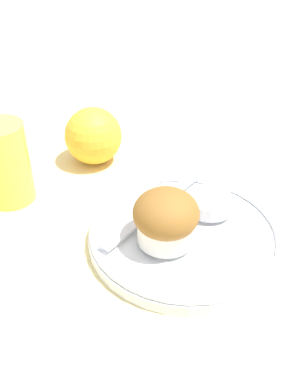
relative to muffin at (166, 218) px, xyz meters
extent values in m
plane|color=beige|center=(0.01, 0.02, -0.05)|extent=(3.00, 3.00, 0.00)
cylinder|color=white|center=(0.03, 0.00, -0.04)|extent=(0.23, 0.23, 0.01)
torus|color=white|center=(0.03, 0.00, -0.03)|extent=(0.23, 0.23, 0.01)
cylinder|color=silver|center=(0.00, 0.00, -0.02)|extent=(0.06, 0.06, 0.03)
ellipsoid|color=brown|center=(0.00, 0.00, 0.01)|extent=(0.08, 0.08, 0.05)
cylinder|color=silver|center=(0.08, 0.00, -0.02)|extent=(0.06, 0.06, 0.02)
cylinder|color=silver|center=(0.08, 0.00, -0.02)|extent=(0.05, 0.05, 0.00)
sphere|color=#4C194C|center=(0.01, 0.05, -0.03)|extent=(0.01, 0.01, 0.01)
sphere|color=#4C194C|center=(0.02, 0.05, -0.03)|extent=(0.01, 0.01, 0.01)
cube|color=silver|center=(0.03, 0.05, -0.03)|extent=(0.20, 0.04, 0.00)
sphere|color=#F4A82D|center=(0.07, 0.22, -0.01)|extent=(0.09, 0.09, 0.09)
cylinder|color=#EAD14C|center=(-0.08, 0.22, 0.00)|extent=(0.07, 0.07, 0.11)
cube|color=beige|center=(0.22, 0.02, -0.05)|extent=(0.13, 0.07, 0.01)
camera|label=1|loc=(-0.27, -0.26, 0.30)|focal=40.00mm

